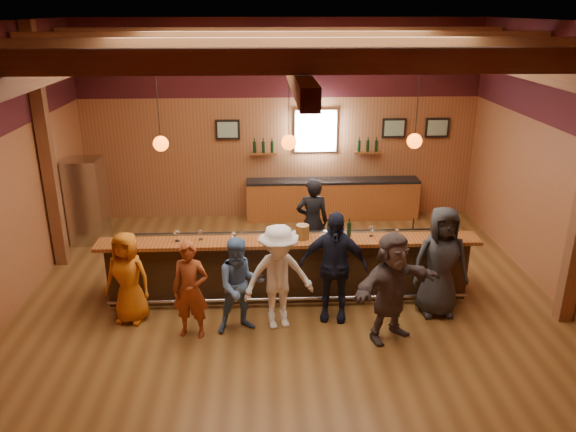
{
  "coord_description": "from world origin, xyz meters",
  "views": [
    {
      "loc": [
        -0.41,
        -8.66,
        4.7
      ],
      "look_at": [
        0.0,
        0.3,
        1.35
      ],
      "focal_mm": 35.0,
      "sensor_mm": 36.0,
      "label": 1
    }
  ],
  "objects": [
    {
      "name": "customer_navy",
      "position": [
        0.66,
        -0.78,
        0.91
      ],
      "size": [
        1.12,
        0.63,
        1.81
      ],
      "primitive_type": "imported",
      "rotation": [
        0.0,
        0.0,
        -0.18
      ],
      "color": "black",
      "rests_on": "ground"
    },
    {
      "name": "customer_brown",
      "position": [
        1.44,
        -1.4,
        0.85
      ],
      "size": [
        1.62,
        1.21,
        1.7
      ],
      "primitive_type": "imported",
      "rotation": [
        0.0,
        0.0,
        0.51
      ],
      "color": "#4C3D3D",
      "rests_on": "ground"
    },
    {
      "name": "bottle_a",
      "position": [
        0.68,
        -0.02,
        1.26
      ],
      "size": [
        0.08,
        0.08,
        0.38
      ],
      "color": "black",
      "rests_on": "bar_counter"
    },
    {
      "name": "stainless_fridge",
      "position": [
        -4.1,
        2.6,
        0.9
      ],
      "size": [
        0.7,
        0.7,
        1.8
      ],
      "primitive_type": "cube",
      "color": "silver",
      "rests_on": "ground"
    },
    {
      "name": "room",
      "position": [
        0.0,
        0.06,
        3.21
      ],
      "size": [
        9.04,
        9.0,
        4.52
      ],
      "color": "brown",
      "rests_on": "ground"
    },
    {
      "name": "glass_a",
      "position": [
        -2.76,
        -0.22,
        1.22
      ],
      "size": [
        0.07,
        0.07,
        0.16
      ],
      "color": "silver",
      "rests_on": "bar_counter"
    },
    {
      "name": "customer_dark",
      "position": [
        2.38,
        -0.71,
        0.91
      ],
      "size": [
        0.9,
        0.59,
        1.83
      ],
      "primitive_type": "imported",
      "rotation": [
        0.0,
        0.0,
        -0.01
      ],
      "color": "#28282A",
      "rests_on": "ground"
    },
    {
      "name": "customer_orange",
      "position": [
        -2.54,
        -0.72,
        0.75
      ],
      "size": [
        0.83,
        0.64,
        1.5
      ],
      "primitive_type": "imported",
      "rotation": [
        0.0,
        0.0,
        -0.25
      ],
      "color": "#B85B11",
      "rests_on": "ground"
    },
    {
      "name": "customer_denim",
      "position": [
        -0.78,
        -1.08,
        0.76
      ],
      "size": [
        0.86,
        0.74,
        1.53
      ],
      "primitive_type": "imported",
      "rotation": [
        0.0,
        0.0,
        0.24
      ],
      "color": "#5274A5",
      "rests_on": "ground"
    },
    {
      "name": "bartender",
      "position": [
        0.51,
        1.29,
        0.85
      ],
      "size": [
        0.64,
        0.43,
        1.71
      ],
      "primitive_type": "imported",
      "rotation": [
        0.0,
        0.0,
        3.18
      ],
      "color": "black",
      "rests_on": "ground"
    },
    {
      "name": "window",
      "position": [
        0.8,
        3.95,
        2.05
      ],
      "size": [
        0.95,
        0.09,
        0.95
      ],
      "color": "silver",
      "rests_on": "room"
    },
    {
      "name": "customer_white",
      "position": [
        -0.2,
        -1.0,
        0.85
      ],
      "size": [
        1.21,
        0.87,
        1.69
      ],
      "primitive_type": "imported",
      "rotation": [
        0.0,
        0.0,
        0.24
      ],
      "color": "white",
      "rests_on": "ground"
    },
    {
      "name": "ice_bucket",
      "position": [
        0.22,
        -0.13,
        1.23
      ],
      "size": [
        0.22,
        0.22,
        0.24
      ],
      "primitive_type": "cylinder",
      "color": "brown",
      "rests_on": "bar_counter"
    },
    {
      "name": "customer_redvest",
      "position": [
        -1.52,
        -1.2,
        0.76
      ],
      "size": [
        0.61,
        0.46,
        1.52
      ],
      "primitive_type": "imported",
      "rotation": [
        0.0,
        0.0,
        -0.18
      ],
      "color": "#8F3C1A",
      "rests_on": "ground"
    },
    {
      "name": "glass_e",
      "position": [
        -0.32,
        -0.1,
        1.25
      ],
      "size": [
        0.09,
        0.09,
        0.2
      ],
      "color": "silver",
      "rests_on": "bar_counter"
    },
    {
      "name": "framed_pictures",
      "position": [
        1.67,
        3.94,
        2.1
      ],
      "size": [
        5.35,
        0.05,
        0.45
      ],
      "color": "black",
      "rests_on": "room"
    },
    {
      "name": "bottle_b",
      "position": [
        1.0,
        -0.07,
        1.23
      ],
      "size": [
        0.07,
        0.07,
        0.32
      ],
      "color": "black",
      "rests_on": "bar_counter"
    },
    {
      "name": "glass_h",
      "position": [
        1.78,
        -0.17,
        1.23
      ],
      "size": [
        0.07,
        0.07,
        0.16
      ],
      "color": "silver",
      "rests_on": "bar_counter"
    },
    {
      "name": "pendant_lights",
      "position": [
        0.0,
        0.0,
        2.71
      ],
      "size": [
        4.24,
        0.24,
        1.37
      ],
      "color": "black",
      "rests_on": "room"
    },
    {
      "name": "glass_d",
      "position": [
        -0.9,
        -0.26,
        1.24
      ],
      "size": [
        0.08,
        0.08,
        0.19
      ],
      "color": "silver",
      "rests_on": "bar_counter"
    },
    {
      "name": "glass_b",
      "position": [
        -1.83,
        -0.14,
        1.25
      ],
      "size": [
        0.09,
        0.09,
        0.19
      ],
      "color": "silver",
      "rests_on": "bar_counter"
    },
    {
      "name": "bar_counter",
      "position": [
        0.02,
        0.15,
        0.52
      ],
      "size": [
        6.3,
        1.07,
        1.11
      ],
      "color": "black",
      "rests_on": "ground"
    },
    {
      "name": "glass_c",
      "position": [
        -1.46,
        -0.1,
        1.23
      ],
      "size": [
        0.08,
        0.08,
        0.17
      ],
      "color": "silver",
      "rests_on": "bar_counter"
    },
    {
      "name": "back_bar_cabinet",
      "position": [
        1.2,
        3.72,
        0.48
      ],
      "size": [
        4.0,
        0.52,
        0.95
      ],
      "color": "brown",
      "rests_on": "ground"
    },
    {
      "name": "wine_shelves",
      "position": [
        0.8,
        3.88,
        1.62
      ],
      "size": [
        3.0,
        0.18,
        0.3
      ],
      "color": "brown",
      "rests_on": "room"
    },
    {
      "name": "glass_f",
      "position": [
        0.83,
        -0.24,
        1.23
      ],
      "size": [
        0.07,
        0.07,
        0.17
      ],
      "color": "silver",
      "rests_on": "bar_counter"
    },
    {
      "name": "glass_g",
      "position": [
        1.37,
        -0.08,
        1.24
      ],
      "size": [
        0.08,
        0.08,
        0.18
      ],
      "color": "silver",
      "rests_on": "bar_counter"
    }
  ]
}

